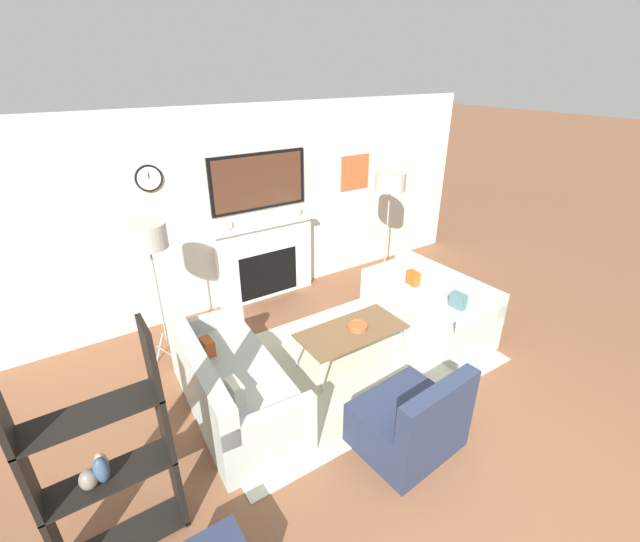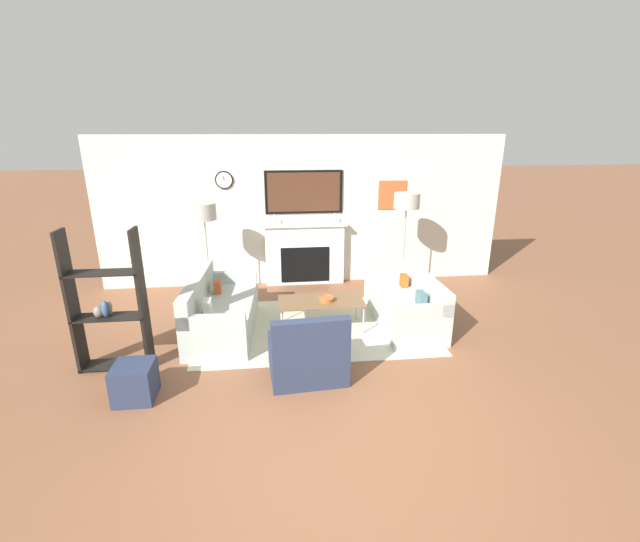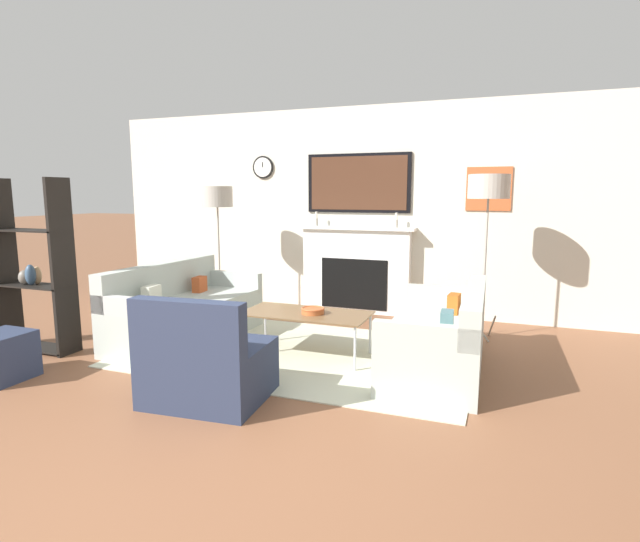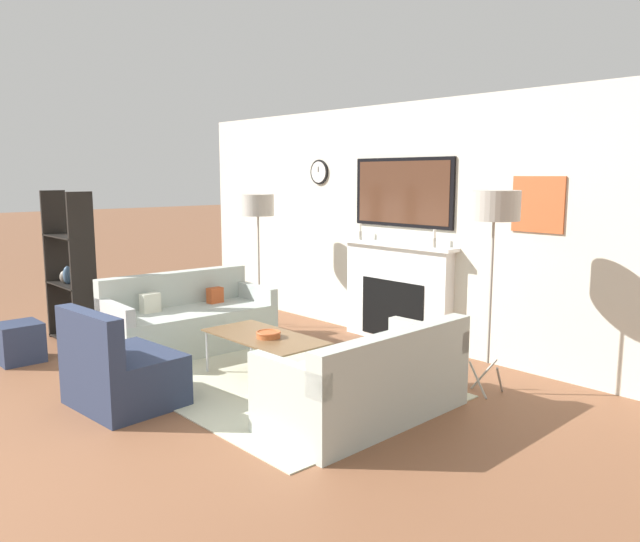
{
  "view_description": "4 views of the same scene",
  "coord_description": "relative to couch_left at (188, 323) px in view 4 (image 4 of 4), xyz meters",
  "views": [
    {
      "loc": [
        -2.44,
        -0.87,
        3.13
      ],
      "look_at": [
        0.02,
        2.87,
        0.96
      ],
      "focal_mm": 24.0,
      "sensor_mm": 36.0,
      "label": 1
    },
    {
      "loc": [
        -0.57,
        -3.37,
        2.78
      ],
      "look_at": [
        0.12,
        2.81,
        0.72
      ],
      "focal_mm": 24.0,
      "sensor_mm": 36.0,
      "label": 2
    },
    {
      "loc": [
        1.87,
        -2.07,
        1.58
      ],
      "look_at": [
        0.09,
        2.66,
        0.79
      ],
      "focal_mm": 28.0,
      "sensor_mm": 36.0,
      "label": 3
    },
    {
      "loc": [
        4.57,
        -1.09,
        1.9
      ],
      "look_at": [
        0.08,
        3.0,
        0.97
      ],
      "focal_mm": 35.0,
      "sensor_mm": 36.0,
      "label": 4
    }
  ],
  "objects": [
    {
      "name": "floor_lamp_left",
      "position": [
        -0.29,
        1.2,
        1.22
      ],
      "size": [
        0.39,
        0.39,
        1.68
      ],
      "color": "#9E998E",
      "rests_on": "ground_plane"
    },
    {
      "name": "fireplace_wall",
      "position": [
        1.37,
        2.01,
        0.94
      ],
      "size": [
        7.38,
        0.28,
        2.7
      ],
      "color": "silver",
      "rests_on": "ground_plane"
    },
    {
      "name": "coffee_table",
      "position": [
        1.45,
        -0.04,
        0.11
      ],
      "size": [
        1.23,
        0.6,
        0.43
      ],
      "color": "brown",
      "rests_on": "ground_plane"
    },
    {
      "name": "ottoman",
      "position": [
        -0.74,
        -1.54,
        -0.09
      ],
      "size": [
        0.41,
        0.41,
        0.41
      ],
      "color": "#28314A",
      "rests_on": "ground_plane"
    },
    {
      "name": "armchair",
      "position": [
        1.15,
        -1.31,
        -0.01
      ],
      "size": [
        0.92,
        0.8,
        0.84
      ],
      "color": "#28314A",
      "rests_on": "ground_plane"
    },
    {
      "name": "couch_right",
      "position": [
        2.73,
        -0.0,
        -0.01
      ],
      "size": [
        0.83,
        1.72,
        0.76
      ],
      "color": "#AEB8AF",
      "rests_on": "ground_plane"
    },
    {
      "name": "decorative_bowl",
      "position": [
        1.52,
        -0.06,
        0.17
      ],
      "size": [
        0.23,
        0.23,
        0.06
      ],
      "color": "#B4592D",
      "rests_on": "coffee_table"
    },
    {
      "name": "area_rug",
      "position": [
        1.37,
        -0.0,
        -0.29
      ],
      "size": [
        3.34,
        2.12,
        0.01
      ],
      "color": "beige",
      "rests_on": "ground_plane"
    },
    {
      "name": "shelf_unit",
      "position": [
        -1.17,
        -0.82,
        0.51
      ],
      "size": [
        0.83,
        0.28,
        1.73
      ],
      "color": "black",
      "rests_on": "ground_plane"
    },
    {
      "name": "couch_left",
      "position": [
        0.0,
        0.0,
        0.0
      ],
      "size": [
        0.92,
        1.82,
        0.82
      ],
      "color": "#AEB8AF",
      "rests_on": "ground_plane"
    },
    {
      "name": "floor_lamp_right",
      "position": [
        3.03,
        1.2,
        1.33
      ],
      "size": [
        0.43,
        0.43,
        1.78
      ],
      "color": "#9E998E",
      "rests_on": "ground_plane"
    }
  ]
}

